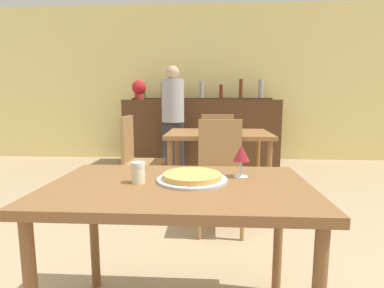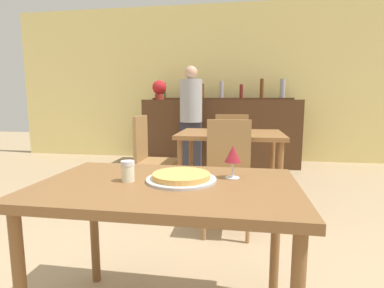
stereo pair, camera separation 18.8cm
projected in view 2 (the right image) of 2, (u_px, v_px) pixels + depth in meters
wall_back at (223, 84)px, 5.49m from camera, size 8.00×0.05×2.80m
dining_table_near at (167, 200)px, 1.37m from camera, size 1.18×0.74×0.73m
dining_table_far at (230, 141)px, 3.05m from camera, size 1.04×0.77×0.78m
bar_counter at (220, 132)px, 5.12m from camera, size 2.60×0.56×1.11m
bar_back_shelf at (224, 96)px, 5.16m from camera, size 2.39×0.24×0.35m
chair_far_side_front at (228, 168)px, 2.53m from camera, size 0.40×0.40×0.94m
chair_far_side_back at (232, 148)px, 3.61m from camera, size 0.40×0.40×0.94m
chair_far_side_left at (150, 154)px, 3.21m from camera, size 0.40×0.40×0.94m
pizza_tray at (181, 177)px, 1.40m from camera, size 0.33×0.33×0.04m
cheese_shaker at (128, 171)px, 1.39m from camera, size 0.06×0.06×0.10m
person_standing at (191, 115)px, 4.57m from camera, size 0.34×0.34×1.61m
wine_glass at (233, 155)px, 1.43m from camera, size 0.08×0.08×0.16m
potted_plant at (159, 89)px, 5.13m from camera, size 0.24×0.24×0.33m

